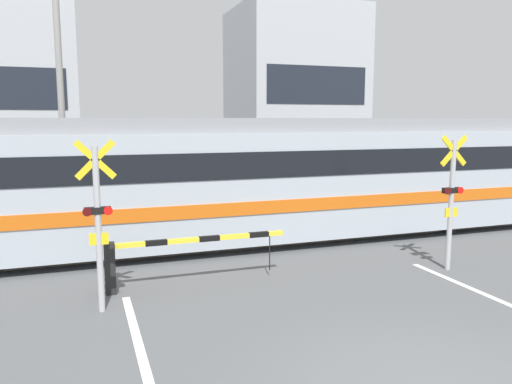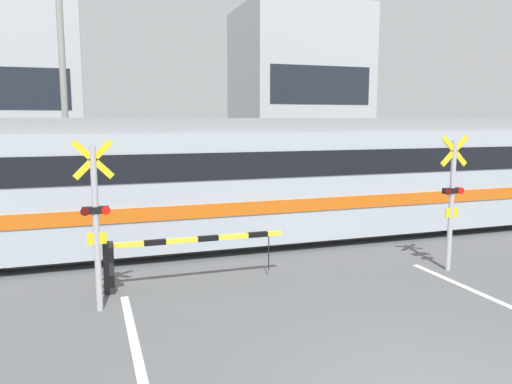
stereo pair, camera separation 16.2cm
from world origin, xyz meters
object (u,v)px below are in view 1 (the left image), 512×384
crossing_signal_left (98,219)px  pedestrian (209,178)px  commuter_train (244,177)px  crossing_signal_right (451,197)px  crossing_barrier_near (160,253)px  crossing_barrier_far (279,195)px

crossing_signal_left → pedestrian: size_ratio=1.80×
commuter_train → crossing_signal_right: (3.50, -3.91, -0.15)m
commuter_train → crossing_barrier_near: (-2.74, -3.05, -1.07)m
commuter_train → crossing_signal_right: bearing=-48.2°
crossing_barrier_near → crossing_barrier_far: same height
crossing_barrier_near → crossing_signal_right: 6.37m
crossing_signal_right → commuter_train: bearing=131.8°
crossing_signal_right → crossing_signal_left: bearing=180.0°
commuter_train → crossing_barrier_far: commuter_train is taller
crossing_barrier_far → pedestrian: bearing=110.5°
crossing_barrier_near → crossing_signal_right: crossing_signal_right is taller
crossing_signal_left → pedestrian: (4.75, 11.17, -0.69)m
pedestrian → crossing_signal_left: bearing=-113.0°
crossing_barrier_near → crossing_signal_left: 1.71m
commuter_train → pedestrian: commuter_train is taller
commuter_train → crossing_barrier_far: 4.16m
crossing_barrier_far → pedestrian: size_ratio=2.19×
commuter_train → crossing_barrier_far: size_ratio=5.30×
crossing_signal_left → crossing_signal_right: size_ratio=1.00×
crossing_signal_left → pedestrian: 12.16m
commuter_train → pedestrian: bearing=83.3°
commuter_train → crossing_signal_left: bearing=-134.9°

